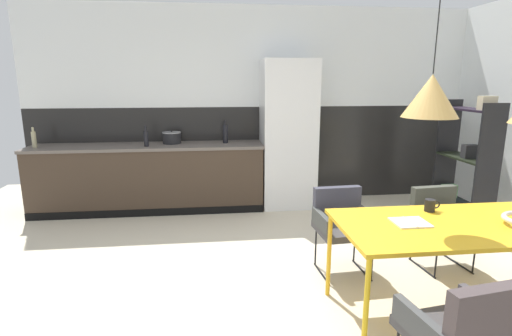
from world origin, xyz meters
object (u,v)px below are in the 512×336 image
object	(u,v)px
open_book	(410,222)
bottle_spice_small	(34,139)
armchair_facing_counter	(341,218)
open_shelf_unit	(466,160)
bottle_oil_tall	(225,134)
pendant_lamp_over_table_near	(431,96)
armchair_by_stool	(440,216)
mug_dark_espresso	(430,205)
cooking_pot	(172,138)
armchair_near_window	(467,329)
refrigerator_column	(288,135)
bottle_wine_green	(146,138)
dining_table	(472,228)

from	to	relation	value
open_book	bottle_spice_small	xyz separation A→B (m)	(-3.71, 2.78, 0.27)
armchair_facing_counter	open_shelf_unit	size ratio (longest dim) A/B	0.49
bottle_oil_tall	pendant_lamp_over_table_near	size ratio (longest dim) A/B	0.26
armchair_facing_counter	open_book	size ratio (longest dim) A/B	3.17
armchair_by_stool	open_book	distance (m)	1.12
armchair_facing_counter	armchair_by_stool	bearing A→B (deg)	176.86
armchair_by_stool	mug_dark_espresso	bearing A→B (deg)	45.33
cooking_pot	bottle_oil_tall	distance (m)	0.74
armchair_facing_counter	open_book	world-z (taller)	armchair_facing_counter
armchair_near_window	pendant_lamp_over_table_near	xyz separation A→B (m)	(0.21, 0.90, 1.15)
bottle_spice_small	pendant_lamp_over_table_near	world-z (taller)	pendant_lamp_over_table_near
open_shelf_unit	refrigerator_column	bearing A→B (deg)	-116.39
armchair_near_window	mug_dark_espresso	world-z (taller)	mug_dark_espresso
armchair_near_window	cooking_pot	bearing A→B (deg)	107.02
refrigerator_column	open_shelf_unit	size ratio (longest dim) A/B	1.28
open_book	bottle_wine_green	size ratio (longest dim) A/B	0.89
bottle_oil_tall	open_shelf_unit	distance (m)	3.08
bottle_wine_green	pendant_lamp_over_table_near	world-z (taller)	pendant_lamp_over_table_near
refrigerator_column	pendant_lamp_over_table_near	world-z (taller)	pendant_lamp_over_table_near
refrigerator_column	cooking_pot	distance (m)	1.62
dining_table	armchair_by_stool	size ratio (longest dim) A/B	2.61
mug_dark_espresso	bottle_wine_green	size ratio (longest dim) A/B	0.46
cooking_pot	bottle_wine_green	world-z (taller)	bottle_wine_green
cooking_pot	pendant_lamp_over_table_near	bearing A→B (deg)	-55.12
armchair_near_window	open_shelf_unit	bearing A→B (deg)	47.96
mug_dark_espresso	open_shelf_unit	distance (m)	2.10
mug_dark_espresso	open_shelf_unit	xyz separation A→B (m)	(1.37, 1.58, 0.01)
refrigerator_column	bottle_wine_green	xyz separation A→B (m)	(-1.92, -0.13, 0.00)
armchair_by_stool	armchair_near_window	world-z (taller)	armchair_near_window
armchair_near_window	open_book	distance (m)	0.95
open_shelf_unit	armchair_facing_counter	bearing A→B (deg)	-61.51
open_shelf_unit	bottle_oil_tall	bearing A→B (deg)	-109.79
refrigerator_column	bottle_spice_small	xyz separation A→B (m)	(-3.36, -0.04, 0.00)
dining_table	bottle_spice_small	size ratio (longest dim) A/B	7.42
bottle_oil_tall	open_shelf_unit	size ratio (longest dim) A/B	0.20
dining_table	bottle_oil_tall	distance (m)	3.38
armchair_facing_counter	open_shelf_unit	bearing A→B (deg)	-155.08
cooking_pot	bottle_spice_small	bearing A→B (deg)	-175.56
armchair_by_stool	open_shelf_unit	size ratio (longest dim) A/B	0.47
dining_table	open_book	bearing A→B (deg)	174.90
refrigerator_column	dining_table	xyz separation A→B (m)	(0.82, -2.86, -0.31)
armchair_by_stool	armchair_facing_counter	xyz separation A→B (m)	(-0.99, -0.01, 0.02)
armchair_by_stool	cooking_pot	distance (m)	3.48
bottle_oil_tall	pendant_lamp_over_table_near	xyz separation A→B (m)	(1.30, -2.87, 0.62)
refrigerator_column	dining_table	world-z (taller)	refrigerator_column
open_shelf_unit	pendant_lamp_over_table_near	xyz separation A→B (m)	(-1.60, -1.82, 0.85)
cooking_pot	bottle_spice_small	world-z (taller)	bottle_spice_small
mug_dark_espresso	bottle_wine_green	xyz separation A→B (m)	(-2.57, 2.45, 0.23)
mug_dark_espresso	cooking_pot	distance (m)	3.51
pendant_lamp_over_table_near	armchair_facing_counter	bearing A→B (deg)	111.23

